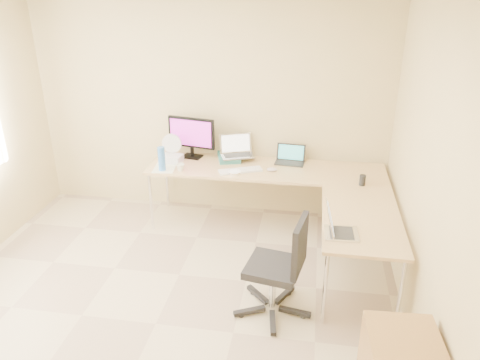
% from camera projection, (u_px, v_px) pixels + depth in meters
% --- Properties ---
extents(floor, '(4.50, 4.50, 0.00)m').
position_uv_depth(floor, '(156.00, 324.00, 3.99)').
color(floor, '#C1AF88').
rests_on(floor, ground).
extents(wall_back, '(4.50, 0.00, 4.50)m').
position_uv_depth(wall_back, '(209.00, 107.00, 5.49)').
color(wall_back, '#D7BD81').
rests_on(wall_back, ground).
extents(wall_right, '(0.00, 4.50, 4.50)m').
position_uv_depth(wall_right, '(441.00, 206.00, 3.15)').
color(wall_right, '#D7BD81').
rests_on(wall_right, ground).
extents(desk_main, '(2.65, 0.70, 0.73)m').
position_uv_depth(desk_main, '(265.00, 197.00, 5.40)').
color(desk_main, tan).
rests_on(desk_main, ground).
extents(desk_return, '(0.70, 1.30, 0.73)m').
position_uv_depth(desk_return, '(357.00, 251.00, 4.36)').
color(desk_return, tan).
rests_on(desk_return, ground).
extents(monitor, '(0.59, 0.29, 0.49)m').
position_uv_depth(monitor, '(192.00, 138.00, 5.47)').
color(monitor, black).
rests_on(monitor, desk_main).
extents(book_stack, '(0.33, 0.39, 0.06)m').
position_uv_depth(book_stack, '(229.00, 157.00, 5.49)').
color(book_stack, '#296D67').
rests_on(book_stack, desk_main).
extents(laptop_center, '(0.45, 0.41, 0.24)m').
position_uv_depth(laptop_center, '(237.00, 146.00, 5.40)').
color(laptop_center, '#B3B2B8').
rests_on(laptop_center, desk_main).
extents(laptop_black, '(0.35, 0.27, 0.21)m').
position_uv_depth(laptop_black, '(290.00, 155.00, 5.35)').
color(laptop_black, black).
rests_on(laptop_black, desk_main).
extents(keyboard, '(0.49, 0.31, 0.02)m').
position_uv_depth(keyboard, '(240.00, 171.00, 5.16)').
color(keyboard, silver).
rests_on(keyboard, desk_main).
extents(mouse, '(0.13, 0.10, 0.04)m').
position_uv_depth(mouse, '(272.00, 170.00, 5.16)').
color(mouse, beige).
rests_on(mouse, desk_main).
extents(mug, '(0.11, 0.11, 0.08)m').
position_uv_depth(mug, '(181.00, 167.00, 5.17)').
color(mug, white).
rests_on(mug, desk_main).
extents(cd_stack, '(0.13, 0.13, 0.03)m').
position_uv_depth(cd_stack, '(235.00, 173.00, 5.09)').
color(cd_stack, white).
rests_on(cd_stack, desk_main).
extents(water_bottle, '(0.10, 0.10, 0.28)m').
position_uv_depth(water_bottle, '(162.00, 159.00, 5.13)').
color(water_bottle, '#3979CE').
rests_on(water_bottle, desk_main).
extents(papers, '(0.27, 0.35, 0.01)m').
position_uv_depth(papers, '(165.00, 167.00, 5.27)').
color(papers, white).
rests_on(papers, desk_main).
extents(white_box, '(0.26, 0.20, 0.09)m').
position_uv_depth(white_box, '(172.00, 159.00, 5.41)').
color(white_box, silver).
rests_on(white_box, desk_main).
extents(desk_fan, '(0.24, 0.24, 0.29)m').
position_uv_depth(desk_fan, '(173.00, 147.00, 5.47)').
color(desk_fan, silver).
rests_on(desk_fan, desk_main).
extents(black_cup, '(0.08, 0.08, 0.11)m').
position_uv_depth(black_cup, '(362.00, 180.00, 4.81)').
color(black_cup, black).
rests_on(black_cup, desk_main).
extents(laptop_return, '(0.34, 0.28, 0.22)m').
position_uv_depth(laptop_return, '(343.00, 223.00, 3.88)').
color(laptop_return, silver).
rests_on(laptop_return, desk_return).
extents(office_chair, '(0.66, 0.66, 0.94)m').
position_uv_depth(office_chair, '(273.00, 263.00, 3.95)').
color(office_chair, black).
rests_on(office_chair, ground).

